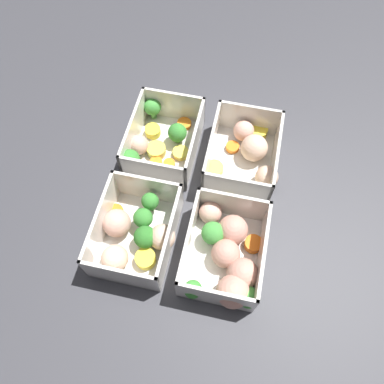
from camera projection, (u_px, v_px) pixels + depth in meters
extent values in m
plane|color=#38383D|center=(192.00, 198.00, 0.65)|extent=(4.00, 4.00, 0.00)
cube|color=silver|center=(223.00, 255.00, 0.60)|extent=(0.16, 0.12, 0.00)
cube|color=silver|center=(261.00, 256.00, 0.57)|extent=(0.16, 0.01, 0.07)
cube|color=silver|center=(189.00, 241.00, 0.58)|extent=(0.16, 0.01, 0.07)
cube|color=silver|center=(215.00, 298.00, 0.54)|extent=(0.01, 0.12, 0.07)
cube|color=silver|center=(233.00, 205.00, 0.61)|extent=(0.01, 0.12, 0.07)
sphere|color=tan|center=(226.00, 253.00, 0.58)|extent=(0.06, 0.06, 0.05)
cylinder|color=#519448|center=(247.00, 300.00, 0.56)|extent=(0.01, 0.01, 0.01)
sphere|color=#42933D|center=(249.00, 297.00, 0.55)|extent=(0.03, 0.03, 0.03)
sphere|color=tan|center=(242.00, 274.00, 0.56)|extent=(0.05, 0.05, 0.05)
sphere|color=tan|center=(233.00, 292.00, 0.55)|extent=(0.07, 0.07, 0.05)
cylinder|color=#49883F|center=(193.00, 292.00, 0.57)|extent=(0.01, 0.01, 0.01)
sphere|color=#388433|center=(193.00, 289.00, 0.55)|extent=(0.03, 0.03, 0.03)
cylinder|color=#519448|center=(212.00, 238.00, 0.61)|extent=(0.01, 0.01, 0.01)
sphere|color=#42933D|center=(213.00, 233.00, 0.59)|extent=(0.04, 0.04, 0.04)
sphere|color=#D19E8C|center=(210.00, 212.00, 0.61)|extent=(0.05, 0.05, 0.04)
cylinder|color=orange|center=(253.00, 244.00, 0.60)|extent=(0.04, 0.04, 0.01)
sphere|color=tan|center=(233.00, 230.00, 0.59)|extent=(0.05, 0.05, 0.05)
cube|color=silver|center=(241.00, 162.00, 0.68)|extent=(0.16, 0.12, 0.00)
cube|color=silver|center=(275.00, 158.00, 0.65)|extent=(0.16, 0.01, 0.07)
cube|color=silver|center=(211.00, 147.00, 0.66)|extent=(0.16, 0.01, 0.07)
cube|color=silver|center=(236.00, 190.00, 0.62)|extent=(0.01, 0.12, 0.07)
cube|color=silver|center=(249.00, 119.00, 0.69)|extent=(0.01, 0.12, 0.07)
cylinder|color=orange|center=(232.00, 147.00, 0.69)|extent=(0.03, 0.03, 0.01)
sphere|color=beige|center=(267.00, 177.00, 0.64)|extent=(0.05, 0.05, 0.04)
sphere|color=beige|center=(254.00, 148.00, 0.67)|extent=(0.05, 0.05, 0.05)
sphere|color=#D19E8C|center=(244.00, 131.00, 0.69)|extent=(0.05, 0.05, 0.04)
cylinder|color=yellow|center=(258.00, 131.00, 0.70)|extent=(0.04, 0.04, 0.02)
cylinder|color=#DBC647|center=(214.00, 169.00, 0.67)|extent=(0.04, 0.04, 0.01)
cylinder|color=yellow|center=(230.00, 192.00, 0.65)|extent=(0.03, 0.03, 0.01)
cube|color=silver|center=(138.00, 237.00, 0.62)|extent=(0.16, 0.12, 0.00)
cube|color=silver|center=(170.00, 237.00, 0.58)|extent=(0.16, 0.01, 0.07)
cube|color=silver|center=(101.00, 223.00, 0.59)|extent=(0.16, 0.01, 0.07)
cube|color=silver|center=(121.00, 277.00, 0.55)|extent=(0.01, 0.12, 0.07)
cube|color=silver|center=(148.00, 189.00, 0.62)|extent=(0.01, 0.12, 0.07)
cylinder|color=#49883F|center=(144.00, 222.00, 0.62)|extent=(0.01, 0.01, 0.01)
sphere|color=#388433|center=(143.00, 218.00, 0.60)|extent=(0.03, 0.03, 0.03)
cylinder|color=#407A37|center=(146.00, 241.00, 0.61)|extent=(0.01, 0.01, 0.01)
sphere|color=#2D7228|center=(145.00, 237.00, 0.59)|extent=(0.04, 0.04, 0.04)
cylinder|color=orange|center=(116.00, 212.00, 0.63)|extent=(0.03, 0.03, 0.01)
cylinder|color=#49883F|center=(151.00, 206.00, 0.63)|extent=(0.01, 0.01, 0.02)
sphere|color=#388433|center=(150.00, 201.00, 0.61)|extent=(0.03, 0.03, 0.03)
sphere|color=beige|center=(115.00, 258.00, 0.58)|extent=(0.06, 0.06, 0.04)
sphere|color=beige|center=(162.00, 237.00, 0.59)|extent=(0.04, 0.04, 0.04)
cylinder|color=yellow|center=(146.00, 259.00, 0.59)|extent=(0.04, 0.04, 0.02)
sphere|color=#D19E8C|center=(117.00, 223.00, 0.60)|extent=(0.05, 0.05, 0.05)
cube|color=silver|center=(165.00, 148.00, 0.70)|extent=(0.16, 0.12, 0.00)
cube|color=silver|center=(195.00, 144.00, 0.66)|extent=(0.16, 0.01, 0.07)
cube|color=silver|center=(134.00, 133.00, 0.67)|extent=(0.16, 0.01, 0.07)
cube|color=silver|center=(153.00, 174.00, 0.64)|extent=(0.01, 0.12, 0.07)
cube|color=silver|center=(174.00, 106.00, 0.70)|extent=(0.01, 0.12, 0.07)
cylinder|color=orange|center=(184.00, 124.00, 0.72)|extent=(0.03, 0.03, 0.01)
cylinder|color=#49883F|center=(132.00, 166.00, 0.67)|extent=(0.01, 0.01, 0.02)
sphere|color=#388433|center=(130.00, 159.00, 0.65)|extent=(0.04, 0.04, 0.04)
cylinder|color=orange|center=(156.00, 163.00, 0.67)|extent=(0.02, 0.02, 0.01)
cylinder|color=#519448|center=(154.00, 114.00, 0.72)|extent=(0.01, 0.01, 0.02)
sphere|color=#42933D|center=(153.00, 107.00, 0.71)|extent=(0.03, 0.03, 0.03)
cylinder|color=yellow|center=(153.00, 131.00, 0.71)|extent=(0.03, 0.03, 0.01)
sphere|color=#D19E8C|center=(139.00, 145.00, 0.68)|extent=(0.04, 0.04, 0.04)
cylinder|color=#DBC647|center=(181.00, 153.00, 0.69)|extent=(0.04, 0.04, 0.01)
cylinder|color=#49883F|center=(178.00, 139.00, 0.70)|extent=(0.01, 0.01, 0.01)
sphere|color=#388433|center=(177.00, 133.00, 0.68)|extent=(0.04, 0.04, 0.04)
cylinder|color=#DBC647|center=(156.00, 150.00, 0.69)|extent=(0.04, 0.04, 0.02)
cylinder|color=orange|center=(169.00, 164.00, 0.67)|extent=(0.03, 0.03, 0.01)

